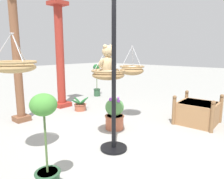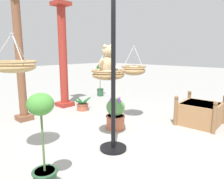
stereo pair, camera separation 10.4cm
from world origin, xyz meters
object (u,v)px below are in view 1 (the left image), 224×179
(hanging_basket_right_low, at_px, (132,70))
(potted_plant_conical_shrub, at_px, (80,106))
(hanging_basket_with_teddy, at_px, (108,74))
(potted_plant_tall_leafy, at_px, (46,144))
(wooden_planter_box, at_px, (197,112))
(potted_plant_flowering_red, at_px, (115,114))
(greenhouse_pillar_left, at_px, (17,59))
(potted_plant_small_succulent, at_px, (97,80))
(display_pole_central, at_px, (114,106))
(teddy_bear, at_px, (107,61))
(hanging_basket_left_high, at_px, (15,66))
(greenhouse_pillar_right, at_px, (60,58))

(hanging_basket_right_low, xyz_separation_m, potted_plant_conical_shrub, (-0.26, 1.53, -1.06))
(hanging_basket_with_teddy, xyz_separation_m, potted_plant_tall_leafy, (-1.44, -0.36, -0.63))
(wooden_planter_box, xyz_separation_m, potted_plant_flowering_red, (-1.47, 1.19, 0.06))
(greenhouse_pillar_left, height_order, potted_plant_small_succulent, greenhouse_pillar_left)
(display_pole_central, relative_size, teddy_bear, 4.89)
(teddy_bear, bearing_deg, hanging_basket_left_high, 157.29)
(hanging_basket_right_low, height_order, potted_plant_flowering_red, hanging_basket_right_low)
(wooden_planter_box, xyz_separation_m, potted_plant_small_succulent, (0.60, 3.78, 0.31))
(teddy_bear, xyz_separation_m, potted_plant_flowering_red, (0.57, 0.32, -1.10))
(teddy_bear, distance_m, greenhouse_pillar_right, 2.82)
(hanging_basket_left_high, relative_size, potted_plant_flowering_red, 0.88)
(hanging_basket_left_high, height_order, greenhouse_pillar_left, greenhouse_pillar_left)
(display_pole_central, xyz_separation_m, greenhouse_pillar_left, (-0.32, 2.56, 0.69))
(hanging_basket_with_teddy, relative_size, potted_plant_small_succulent, 0.49)
(potted_plant_tall_leafy, distance_m, potted_plant_conical_shrub, 3.38)
(teddy_bear, distance_m, potted_plant_conical_shrub, 2.52)
(hanging_basket_right_low, height_order, potted_plant_tall_leafy, hanging_basket_right_low)
(display_pole_central, distance_m, hanging_basket_left_high, 1.56)
(display_pole_central, distance_m, greenhouse_pillar_left, 2.67)
(potted_plant_flowering_red, bearing_deg, hanging_basket_left_high, 173.14)
(teddy_bear, relative_size, potted_plant_tall_leafy, 0.42)
(greenhouse_pillar_right, height_order, potted_plant_conical_shrub, greenhouse_pillar_right)
(potted_plant_small_succulent, height_order, potted_plant_conical_shrub, potted_plant_small_succulent)
(greenhouse_pillar_left, bearing_deg, potted_plant_small_succulent, 11.45)
(wooden_planter_box, relative_size, potted_plant_small_succulent, 0.78)
(hanging_basket_with_teddy, xyz_separation_m, potted_plant_conical_shrub, (1.00, 1.94, -1.09))
(hanging_basket_left_high, height_order, greenhouse_pillar_right, greenhouse_pillar_right)
(greenhouse_pillar_right, bearing_deg, display_pole_central, -110.22)
(wooden_planter_box, distance_m, potted_plant_flowering_red, 1.89)
(hanging_basket_with_teddy, xyz_separation_m, teddy_bear, (-0.00, 0.02, 0.21))
(potted_plant_flowering_red, bearing_deg, hanging_basket_with_teddy, -148.92)
(hanging_basket_left_high, bearing_deg, potted_plant_conical_shrub, 30.84)
(potted_plant_tall_leafy, bearing_deg, wooden_planter_box, -7.89)
(display_pole_central, distance_m, potted_plant_conical_shrub, 2.55)
(display_pole_central, bearing_deg, greenhouse_pillar_right, 69.78)
(hanging_basket_with_teddy, bearing_deg, potted_plant_small_succulent, 48.08)
(greenhouse_pillar_right, relative_size, potted_plant_flowering_red, 4.35)
(hanging_basket_right_low, bearing_deg, hanging_basket_with_teddy, -161.90)
(hanging_basket_left_high, bearing_deg, wooden_planter_box, -22.92)
(teddy_bear, height_order, potted_plant_tall_leafy, teddy_bear)
(display_pole_central, xyz_separation_m, potted_plant_small_succulent, (2.79, 3.19, -0.17))
(hanging_basket_with_teddy, xyz_separation_m, greenhouse_pillar_right, (0.93, 2.68, 0.20))
(greenhouse_pillar_left, bearing_deg, greenhouse_pillar_right, 14.91)
(hanging_basket_with_teddy, distance_m, potted_plant_conical_shrub, 2.44)
(wooden_planter_box, bearing_deg, greenhouse_pillar_left, 128.49)
(greenhouse_pillar_right, bearing_deg, potted_plant_small_succulent, 8.54)
(greenhouse_pillar_left, distance_m, wooden_planter_box, 4.19)
(potted_plant_conical_shrub, bearing_deg, hanging_basket_with_teddy, -117.22)
(hanging_basket_left_high, distance_m, wooden_planter_box, 3.80)
(potted_plant_tall_leafy, xyz_separation_m, potted_plant_small_succulent, (4.08, 3.30, -0.01))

